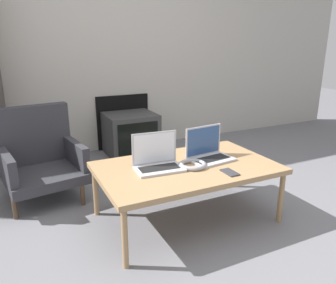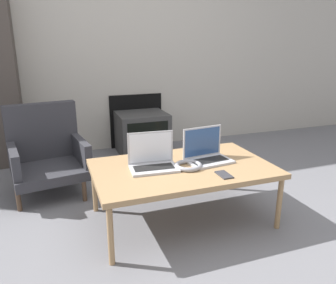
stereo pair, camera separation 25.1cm
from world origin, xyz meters
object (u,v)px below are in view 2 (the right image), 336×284
object	(u,v)px
phone	(224,175)
tv	(142,133)
laptop_left	(152,160)
laptop_right	(206,153)
headphones	(188,166)
armchair	(47,151)

from	to	relation	value
phone	tv	xyz separation A→B (m)	(-0.05, 1.82, -0.18)
laptop_left	phone	bearing A→B (deg)	-31.82
laptop_right	phone	world-z (taller)	laptop_right
tv	laptop_left	bearing A→B (deg)	-102.69
laptop_right	headphones	xyz separation A→B (m)	(-0.18, -0.09, -0.04)
laptop_right	headphones	bearing A→B (deg)	-161.26
laptop_right	phone	bearing A→B (deg)	-99.91
armchair	tv	bearing A→B (deg)	25.36
laptop_right	armchair	size ratio (longest dim) A/B	0.46
phone	tv	world-z (taller)	tv
laptop_left	tv	xyz separation A→B (m)	(0.34, 1.53, -0.23)
laptop_right	armchair	distance (m)	1.37
armchair	laptop_left	bearing A→B (deg)	-59.02
headphones	tv	world-z (taller)	tv
laptop_left	tv	distance (m)	1.58
phone	tv	bearing A→B (deg)	91.53
tv	armchair	distance (m)	1.26
laptop_left	tv	world-z (taller)	laptop_left
laptop_left	headphones	xyz separation A→B (m)	(0.23, -0.09, -0.04)
phone	laptop_left	bearing A→B (deg)	143.61
laptop_left	phone	size ratio (longest dim) A/B	2.54
headphones	armchair	world-z (taller)	armchair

